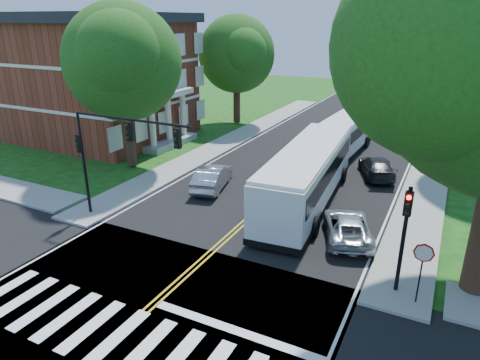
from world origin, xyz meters
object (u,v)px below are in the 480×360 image
Objects in this scene: bus_lead at (308,174)px; bus_follow at (340,138)px; signal_ne at (405,227)px; suv at (348,226)px; hatchback at (212,177)px; signal_nw at (114,144)px; dark_sedan at (377,167)px.

bus_follow is at bearing -90.91° from bus_lead.
signal_ne is 5.22m from suv.
bus_follow reaches higher than suv.
signal_ne is 14.07m from hatchback.
bus_lead is at bearing 95.77° from bus_follow.
signal_nw reaches higher than suv.
signal_nw is 7.71m from hatchback.
bus_lead is 6.27m from hatchback.
suv is (11.21, 3.72, -3.73)m from signal_nw.
bus_follow is at bearing 111.55° from signal_ne.
dark_sedan is at bearing 138.97° from bus_follow.
signal_ne reaches higher than hatchback.
bus_lead is 2.88× the size of hatchback.
suv is at bearing 71.16° from dark_sedan.
signal_nw is at bearing 37.15° from bus_lead.
signal_ne reaches higher than bus_follow.
bus_lead is at bearing 170.53° from hatchback.
signal_ne is 0.38× the size of bus_follow.
dark_sedan reaches higher than suv.
signal_nw is at bearing 30.55° from dark_sedan.
bus_lead is (7.97, 7.04, -2.58)m from signal_nw.
bus_follow reaches higher than dark_sedan.
bus_lead reaches higher than bus_follow.
bus_follow is at bearing 66.37° from signal_nw.
signal_nw reaches higher than signal_ne.
hatchback is 9.83m from suv.
hatchback is (1.80, 6.57, -3.61)m from signal_nw.
bus_lead is 2.88× the size of suv.
dark_sedan is (9.06, 7.03, -0.07)m from hatchback.
signal_nw is at bearing 68.74° from bus_follow.
signal_ne reaches higher than dark_sedan.
signal_ne is 0.93× the size of dark_sedan.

